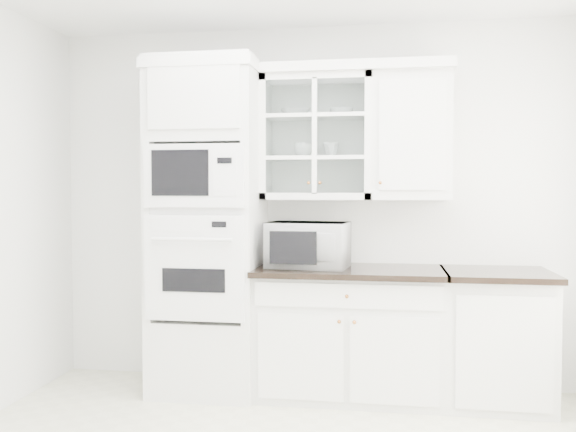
# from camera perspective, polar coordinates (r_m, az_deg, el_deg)

# --- Properties ---
(room_shell) EXTENTS (4.00, 3.50, 2.70)m
(room_shell) POSITION_cam_1_polar(r_m,az_deg,el_deg) (3.35, 0.01, 7.77)
(room_shell) COLOR white
(room_shell) RESTS_ON ground
(oven_column) EXTENTS (0.76, 0.68, 2.40)m
(oven_column) POSITION_cam_1_polar(r_m,az_deg,el_deg) (4.47, -7.50, -1.03)
(oven_column) COLOR white
(oven_column) RESTS_ON ground
(base_cabinet_run) EXTENTS (1.32, 0.67, 0.92)m
(base_cabinet_run) POSITION_cam_1_polar(r_m,az_deg,el_deg) (4.43, 5.77, -10.70)
(base_cabinet_run) COLOR white
(base_cabinet_run) RESTS_ON ground
(extra_base_cabinet) EXTENTS (0.72, 0.67, 0.92)m
(extra_base_cabinet) POSITION_cam_1_polar(r_m,az_deg,el_deg) (4.49, 18.85, -10.64)
(extra_base_cabinet) COLOR white
(extra_base_cabinet) RESTS_ON ground
(upper_cabinet_glass) EXTENTS (0.80, 0.33, 0.90)m
(upper_cabinet_glass) POSITION_cam_1_polar(r_m,az_deg,el_deg) (4.49, 2.74, 7.31)
(upper_cabinet_glass) COLOR white
(upper_cabinet_glass) RESTS_ON room_shell
(upper_cabinet_solid) EXTENTS (0.55, 0.33, 0.90)m
(upper_cabinet_solid) POSITION_cam_1_polar(r_m,az_deg,el_deg) (4.47, 11.45, 7.29)
(upper_cabinet_solid) COLOR white
(upper_cabinet_solid) RESTS_ON room_shell
(crown_molding) EXTENTS (2.14, 0.38, 0.07)m
(crown_molding) POSITION_cam_1_polar(r_m,az_deg,el_deg) (4.55, 1.36, 13.42)
(crown_molding) COLOR white
(crown_molding) RESTS_ON room_shell
(countertop_microwave) EXTENTS (0.60, 0.52, 0.32)m
(countertop_microwave) POSITION_cam_1_polar(r_m,az_deg,el_deg) (4.34, 1.97, -2.69)
(countertop_microwave) COLOR white
(countertop_microwave) RESTS_ON base_cabinet_run
(bowl_a) EXTENTS (0.27, 0.27, 0.05)m
(bowl_a) POSITION_cam_1_polar(r_m,az_deg,el_deg) (4.53, 0.68, 9.63)
(bowl_a) COLOR white
(bowl_a) RESTS_ON upper_cabinet_glass
(bowl_b) EXTENTS (0.21, 0.21, 0.05)m
(bowl_b) POSITION_cam_1_polar(r_m,az_deg,el_deg) (4.51, 5.01, 9.67)
(bowl_b) COLOR white
(bowl_b) RESTS_ON upper_cabinet_glass
(cup_a) EXTENTS (0.15, 0.15, 0.10)m
(cup_a) POSITION_cam_1_polar(r_m,az_deg,el_deg) (4.51, 1.43, 6.17)
(cup_a) COLOR white
(cup_a) RESTS_ON upper_cabinet_glass
(cup_b) EXTENTS (0.14, 0.14, 0.10)m
(cup_b) POSITION_cam_1_polar(r_m,az_deg,el_deg) (4.49, 4.07, 6.18)
(cup_b) COLOR white
(cup_b) RESTS_ON upper_cabinet_glass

